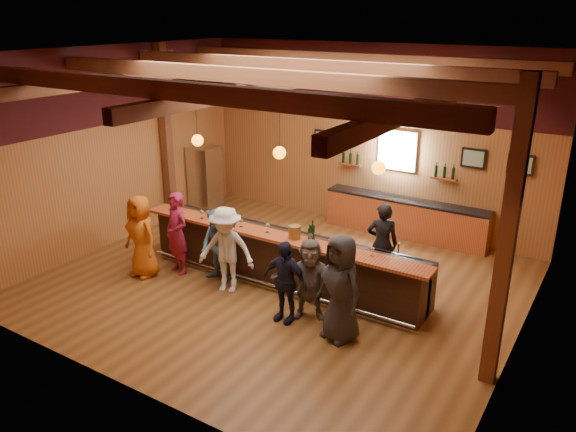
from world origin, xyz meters
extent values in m
plane|color=brown|center=(0.00, 0.00, 0.00)|extent=(9.00, 9.00, 0.00)
cube|color=#955628|center=(0.00, 4.00, 2.25)|extent=(9.00, 0.04, 4.50)
cube|color=#955628|center=(0.00, -4.00, 2.25)|extent=(9.00, 0.04, 4.50)
cube|color=#955628|center=(-4.50, 0.00, 2.25)|extent=(0.04, 8.00, 4.50)
cube|color=#955628|center=(4.50, 0.00, 2.25)|extent=(0.04, 8.00, 4.50)
cube|color=brown|center=(0.00, 0.00, 4.50)|extent=(9.00, 8.00, 0.04)
cube|color=#360E10|center=(0.00, 3.98, 3.65)|extent=(9.00, 0.01, 1.70)
cube|color=#360E10|center=(-4.48, 0.00, 3.65)|extent=(0.01, 8.00, 1.70)
cube|color=#360E10|center=(4.48, 0.00, 3.65)|extent=(0.01, 8.00, 1.70)
cube|color=#562C18|center=(-4.35, 1.50, 2.25)|extent=(0.22, 0.22, 4.50)
cube|color=#562C18|center=(4.35, -1.00, 2.25)|extent=(0.22, 0.22, 4.50)
cube|color=#562C18|center=(0.00, -3.00, 4.20)|extent=(8.80, 0.20, 0.25)
cube|color=#562C18|center=(0.00, -1.00, 4.20)|extent=(8.80, 0.20, 0.25)
cube|color=#562C18|center=(0.00, 1.00, 4.20)|extent=(8.80, 0.20, 0.25)
cube|color=#562C18|center=(0.00, 3.00, 4.20)|extent=(8.80, 0.20, 0.25)
cube|color=#562C18|center=(-3.00, 0.00, 3.95)|extent=(0.18, 7.80, 0.22)
cube|color=#562C18|center=(0.00, 0.00, 3.95)|extent=(0.18, 7.80, 0.22)
cube|color=#562C18|center=(3.00, 0.00, 3.95)|extent=(0.18, 7.80, 0.22)
cube|color=black|center=(0.00, 0.00, 0.53)|extent=(6.00, 0.60, 1.05)
cube|color=#923A1A|center=(0.00, -0.18, 1.08)|extent=(6.30, 0.50, 0.06)
cube|color=black|center=(0.00, 0.38, 0.93)|extent=(6.00, 0.48, 0.05)
cube|color=black|center=(0.00, 0.38, 0.45)|extent=(6.00, 0.48, 0.90)
cube|color=silver|center=(2.00, 0.38, 0.88)|extent=(0.45, 0.40, 0.14)
cube|color=silver|center=(2.50, 0.38, 0.88)|extent=(0.45, 0.40, 0.14)
cylinder|color=silver|center=(0.00, -0.42, 0.15)|extent=(6.00, 0.06, 0.06)
cube|color=#923A1A|center=(1.20, 3.72, 0.45)|extent=(4.00, 0.50, 0.90)
cube|color=black|center=(1.20, 3.72, 0.93)|extent=(4.00, 0.52, 0.05)
cube|color=silver|center=(0.80, 3.95, 2.05)|extent=(0.95, 0.08, 0.95)
cube|color=white|center=(0.80, 3.90, 2.05)|extent=(0.78, 0.01, 0.78)
cube|color=black|center=(-1.20, 3.94, 2.10)|extent=(0.55, 0.04, 0.45)
cube|color=silver|center=(-1.20, 3.92, 2.10)|extent=(0.45, 0.01, 0.35)
cube|color=black|center=(2.60, 3.94, 2.10)|extent=(0.55, 0.04, 0.45)
cube|color=silver|center=(2.60, 3.92, 2.10)|extent=(0.45, 0.01, 0.35)
cube|color=black|center=(3.60, 3.94, 2.10)|extent=(0.55, 0.04, 0.45)
cube|color=silver|center=(3.60, 3.92, 2.10)|extent=(0.45, 0.01, 0.35)
cube|color=#923A1A|center=(-0.40, 3.88, 1.55)|extent=(0.60, 0.18, 0.04)
cylinder|color=black|center=(-0.60, 3.88, 1.70)|extent=(0.07, 0.07, 0.26)
cylinder|color=black|center=(-0.40, 3.88, 1.70)|extent=(0.07, 0.07, 0.26)
cylinder|color=black|center=(-0.20, 3.88, 1.70)|extent=(0.07, 0.07, 0.26)
cube|color=#923A1A|center=(2.00, 3.88, 1.55)|extent=(0.60, 0.18, 0.04)
cylinder|color=black|center=(1.80, 3.88, 1.70)|extent=(0.07, 0.07, 0.26)
cylinder|color=black|center=(2.00, 3.88, 1.70)|extent=(0.07, 0.07, 0.26)
cylinder|color=black|center=(2.20, 3.88, 1.70)|extent=(0.07, 0.07, 0.26)
cylinder|color=black|center=(-2.00, 0.00, 3.33)|extent=(0.01, 0.01, 1.25)
sphere|color=orange|center=(-2.00, 0.00, 2.70)|extent=(0.24, 0.24, 0.24)
cylinder|color=black|center=(0.00, 0.00, 3.33)|extent=(0.01, 0.01, 1.25)
sphere|color=orange|center=(0.00, 0.00, 2.70)|extent=(0.24, 0.24, 0.24)
cylinder|color=black|center=(2.00, 0.00, 3.33)|extent=(0.01, 0.01, 1.25)
sphere|color=orange|center=(2.00, 0.00, 2.70)|extent=(0.24, 0.24, 0.24)
cube|color=silver|center=(-4.10, 2.60, 0.90)|extent=(0.70, 0.70, 1.80)
imported|color=#C05712|center=(-2.59, -1.20, 0.87)|extent=(0.91, 0.65, 1.74)
imported|color=maroon|center=(-2.08, -0.70, 0.87)|extent=(0.72, 0.55, 1.75)
imported|color=teal|center=(-1.06, -0.65, 0.77)|extent=(0.87, 0.75, 1.55)
imported|color=silver|center=(-0.70, -0.82, 0.87)|extent=(1.26, 0.94, 1.73)
imported|color=#191A32|center=(0.85, -1.16, 0.76)|extent=(0.89, 0.39, 1.51)
imported|color=#645950|center=(1.17, -0.84, 0.75)|extent=(1.44, 1.03, 1.50)
imported|color=#242326|center=(1.94, -1.17, 0.92)|extent=(1.04, 0.85, 1.85)
imported|color=black|center=(1.70, 1.11, 0.85)|extent=(0.72, 0.61, 1.70)
cylinder|color=olive|center=(0.41, -0.13, 1.24)|extent=(0.23, 0.23, 0.26)
cylinder|color=black|center=(0.72, -0.08, 1.23)|extent=(0.07, 0.07, 0.24)
cylinder|color=black|center=(0.72, -0.08, 1.40)|extent=(0.02, 0.02, 0.08)
cylinder|color=black|center=(0.75, -0.02, 1.26)|extent=(0.08, 0.08, 0.29)
cylinder|color=black|center=(0.75, -0.02, 1.45)|extent=(0.03, 0.03, 0.10)
cylinder|color=silver|center=(-2.71, -0.18, 1.11)|extent=(0.06, 0.06, 0.01)
cylinder|color=silver|center=(-2.71, -0.18, 1.16)|extent=(0.01, 0.01, 0.09)
sphere|color=silver|center=(-2.71, -0.18, 1.24)|extent=(0.07, 0.07, 0.07)
cylinder|color=silver|center=(-1.79, -0.23, 1.11)|extent=(0.07, 0.07, 0.01)
cylinder|color=silver|center=(-1.79, -0.23, 1.17)|extent=(0.01, 0.01, 0.11)
sphere|color=silver|center=(-1.79, -0.23, 1.26)|extent=(0.08, 0.08, 0.08)
cylinder|color=silver|center=(-1.73, -0.11, 1.11)|extent=(0.06, 0.06, 0.01)
cylinder|color=silver|center=(-1.73, -0.11, 1.16)|extent=(0.01, 0.01, 0.09)
sphere|color=silver|center=(-1.73, -0.11, 1.23)|extent=(0.07, 0.07, 0.07)
cylinder|color=silver|center=(-0.82, -0.17, 1.11)|extent=(0.07, 0.07, 0.01)
cylinder|color=silver|center=(-0.82, -0.17, 1.16)|extent=(0.01, 0.01, 0.09)
sphere|color=silver|center=(-0.82, -0.17, 1.24)|extent=(0.07, 0.07, 0.07)
cylinder|color=silver|center=(-0.20, -0.14, 1.11)|extent=(0.07, 0.07, 0.01)
cylinder|color=silver|center=(-0.20, -0.14, 1.17)|extent=(0.01, 0.01, 0.11)
sphere|color=silver|center=(-0.20, -0.14, 1.26)|extent=(0.09, 0.09, 0.09)
cylinder|color=silver|center=(0.80, -0.18, 1.11)|extent=(0.08, 0.08, 0.01)
cylinder|color=silver|center=(0.80, -0.18, 1.17)|extent=(0.01, 0.01, 0.11)
sphere|color=silver|center=(0.80, -0.18, 1.26)|extent=(0.09, 0.09, 0.09)
cylinder|color=silver|center=(1.19, -0.16, 1.11)|extent=(0.07, 0.07, 0.01)
cylinder|color=silver|center=(1.19, -0.16, 1.17)|extent=(0.01, 0.01, 0.10)
sphere|color=silver|center=(1.19, -0.16, 1.24)|extent=(0.08, 0.08, 0.08)
cylinder|color=silver|center=(2.01, -0.11, 1.11)|extent=(0.07, 0.07, 0.01)
cylinder|color=silver|center=(2.01, -0.11, 1.17)|extent=(0.01, 0.01, 0.10)
sphere|color=silver|center=(2.01, -0.11, 1.25)|extent=(0.08, 0.08, 0.08)
camera|label=1|loc=(5.58, -8.57, 5.19)|focal=35.00mm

